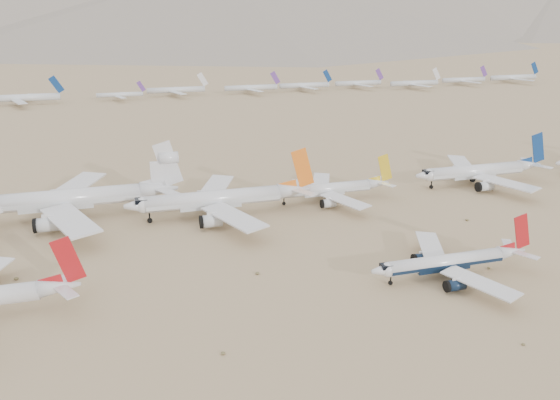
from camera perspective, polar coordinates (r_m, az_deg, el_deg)
name	(u,v)px	position (r m, az deg, el deg)	size (l,w,h in m)	color
ground	(401,285)	(129.32, 12.57, -8.67)	(7000.00, 7000.00, 0.00)	#8F7753
main_airliner	(452,261)	(134.69, 17.52, -6.14)	(39.51, 38.59, 13.94)	silver
row2_navy_widebody	(481,171)	(208.32, 20.24, 2.87)	(49.65, 48.55, 17.66)	silver
row2_gold_tail	(331,189)	(179.42, 5.34, 1.17)	(40.76, 39.87, 14.51)	silver
row2_orange_tail	(222,199)	(165.87, -6.12, 0.14)	(54.94, 53.75, 19.60)	silver
row2_white_trijet	(73,198)	(174.24, -20.77, 0.22)	(62.46, 61.05, 22.13)	silver
distant_storage_row	(221,89)	(409.40, -6.15, 11.47)	(570.07, 59.01, 16.15)	silver
foothills	(381,6)	(1334.00, 10.51, 19.34)	(4637.50, 1395.00, 155.00)	slate
desert_scrub	(501,355)	(110.49, 22.08, -14.81)	(262.15, 121.67, 0.63)	brown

